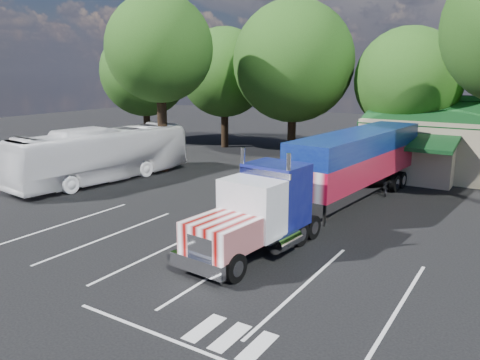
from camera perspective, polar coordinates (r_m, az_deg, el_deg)
The scene contains 11 objects.
ground at distance 24.60m, azimuth -0.02°, elevation -4.14°, with size 120.00×120.00×0.00m, color black.
tree_row_a at distance 50.15m, azimuth -11.55°, elevation 12.76°, with size 9.00×9.00×11.68m.
tree_row_b at distance 45.50m, azimuth -1.92°, elevation 12.96°, with size 8.40×8.40×11.35m.
tree_row_c at distance 40.10m, azimuth 6.53°, elevation 14.14°, with size 10.00×10.00×13.05m.
tree_row_d at distance 38.32m, azimuth 19.79°, elevation 11.33°, with size 8.00×8.00×10.60m.
tree_near_left at distance 34.66m, azimuth -9.79°, elevation 15.47°, with size 7.60×7.60×12.65m.
semi_truck at distance 25.00m, azimuth 11.83°, elevation 1.48°, with size 4.45×20.17×4.19m.
woman at distance 18.82m, azimuth -5.72°, elevation -7.13°, with size 0.60×0.39×1.64m, color black.
bicycle at distance 29.57m, azimuth 17.28°, elevation -0.84°, with size 0.61×1.76×0.92m, color black.
tour_bus at distance 32.90m, azimuth -16.36°, elevation 3.00°, with size 3.03×12.95×3.61m, color white.
silver_sedan at distance 35.22m, azimuth 20.01°, elevation 1.54°, with size 1.47×4.20×1.39m, color #AAACB2.
Camera 1 is at (12.55, -19.84, 7.34)m, focal length 35.00 mm.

